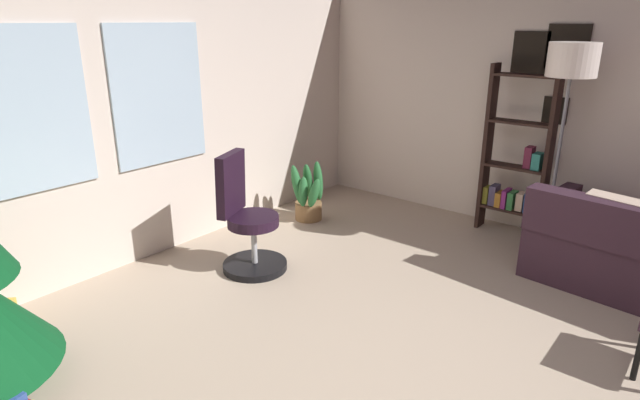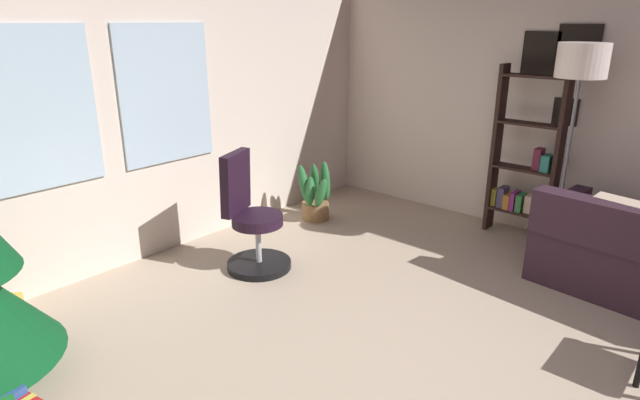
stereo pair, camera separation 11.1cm
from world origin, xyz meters
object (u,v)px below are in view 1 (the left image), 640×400
object	(u,v)px
bookshelf	(516,163)
floor_lamp	(571,73)
office_chair	(247,226)
potted_plant	(308,197)

from	to	relation	value
bookshelf	floor_lamp	world-z (taller)	floor_lamp
office_chair	bookshelf	bearing A→B (deg)	-33.16
bookshelf	potted_plant	xyz separation A→B (m)	(-1.01, 1.83, -0.48)
office_chair	bookshelf	distance (m)	2.71
office_chair	potted_plant	xyz separation A→B (m)	(1.24, 0.36, -0.15)
office_chair	floor_lamp	world-z (taller)	floor_lamp
bookshelf	potted_plant	size ratio (longest dim) A/B	2.67
floor_lamp	potted_plant	world-z (taller)	floor_lamp
bookshelf	potted_plant	world-z (taller)	bookshelf
bookshelf	floor_lamp	bearing A→B (deg)	-122.26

